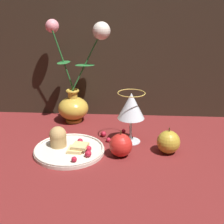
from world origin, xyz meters
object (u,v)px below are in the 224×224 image
object	(u,v)px
plate_with_pastries	(67,147)
wine_glass	(131,107)
apple_near_glass	(121,145)
vase	(76,92)
apple_beside_vase	(168,142)

from	to	relation	value
plate_with_pastries	wine_glass	distance (m)	0.23
apple_near_glass	vase	bearing A→B (deg)	124.00
plate_with_pastries	apple_near_glass	xyz separation A→B (m)	(0.16, -0.02, 0.02)
vase	apple_near_glass	size ratio (longest dim) A/B	4.59
wine_glass	apple_beside_vase	world-z (taller)	wine_glass
plate_with_pastries	wine_glass	size ratio (longest dim) A/B	1.28
wine_glass	apple_beside_vase	size ratio (longest dim) A/B	2.03
wine_glass	apple_near_glass	xyz separation A→B (m)	(-0.03, -0.10, -0.08)
vase	apple_beside_vase	size ratio (longest dim) A/B	4.54
vase	wine_glass	xyz separation A→B (m)	(0.21, -0.16, 0.00)
vase	plate_with_pastries	xyz separation A→B (m)	(0.01, -0.25, -0.10)
vase	wine_glass	distance (m)	0.26
vase	plate_with_pastries	distance (m)	0.27
plate_with_pastries	apple_near_glass	bearing A→B (deg)	-5.59
plate_with_pastries	apple_near_glass	world-z (taller)	apple_near_glass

